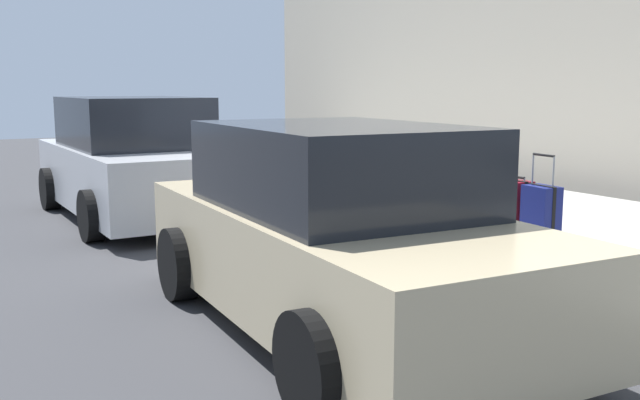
{
  "coord_description": "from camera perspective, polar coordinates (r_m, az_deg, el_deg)",
  "views": [
    {
      "loc": [
        -7.75,
        4.53,
        1.86
      ],
      "look_at": [
        -0.28,
        0.19,
        0.49
      ],
      "focal_mm": 40.32,
      "sensor_mm": 36.0,
      "label": 1
    }
  ],
  "objects": [
    {
      "name": "ground_plane",
      "position": [
        9.17,
        0.14,
        -2.7
      ],
      "size": [
        40.0,
        40.0,
        0.0
      ],
      "primitive_type": "plane",
      "color": "#333335"
    },
    {
      "name": "sidewalk_curb",
      "position": [
        10.62,
        11.88,
        -0.9
      ],
      "size": [
        18.0,
        5.0,
        0.14
      ],
      "primitive_type": "cube",
      "color": "#9E9B93",
      "rests_on": "ground_plane"
    },
    {
      "name": "suitcase_navy_0",
      "position": [
        7.27,
        17.08,
        -1.93
      ],
      "size": [
        0.36,
        0.25,
        1.09
      ],
      "color": "navy",
      "rests_on": "sidewalk_curb"
    },
    {
      "name": "suitcase_maroon_1",
      "position": [
        7.59,
        14.87,
        -1.38
      ],
      "size": [
        0.4,
        0.25,
        0.84
      ],
      "color": "maroon",
      "rests_on": "sidewalk_curb"
    },
    {
      "name": "suitcase_black_2",
      "position": [
        7.95,
        12.54,
        -0.94
      ],
      "size": [
        0.44,
        0.24,
        1.02
      ],
      "color": "black",
      "rests_on": "sidewalk_curb"
    },
    {
      "name": "suitcase_silver_3",
      "position": [
        8.33,
        10.14,
        -0.75
      ],
      "size": [
        0.48,
        0.22,
        0.71
      ],
      "color": "#9EA0A8",
      "rests_on": "sidewalk_curb"
    },
    {
      "name": "suitcase_teal_4",
      "position": [
        8.69,
        7.82,
        -0.02
      ],
      "size": [
        0.43,
        0.29,
        1.05
      ],
      "color": "#0F606B",
      "rests_on": "sidewalk_curb"
    },
    {
      "name": "suitcase_olive_5",
      "position": [
        9.12,
        6.4,
        -0.05
      ],
      "size": [
        0.4,
        0.24,
        0.92
      ],
      "color": "#59601E",
      "rests_on": "sidewalk_curb"
    },
    {
      "name": "suitcase_red_6",
      "position": [
        9.54,
        4.69,
        0.73
      ],
      "size": [
        0.51,
        0.2,
        1.02
      ],
      "color": "red",
      "rests_on": "sidewalk_curb"
    },
    {
      "name": "suitcase_navy_7",
      "position": [
        9.91,
        2.6,
        0.82
      ],
      "size": [
        0.4,
        0.29,
        0.83
      ],
      "color": "navy",
      "rests_on": "sidewalk_curb"
    },
    {
      "name": "suitcase_maroon_8",
      "position": [
        10.32,
        1.33,
        1.6
      ],
      "size": [
        0.47,
        0.23,
        1.05
      ],
      "color": "maroon",
      "rests_on": "sidewalk_curb"
    },
    {
      "name": "fire_hydrant",
      "position": [
        10.98,
        -0.73,
        1.96
      ],
      "size": [
        0.39,
        0.21,
        0.72
      ],
      "color": "red",
      "rests_on": "sidewalk_curb"
    },
    {
      "name": "bollard_post",
      "position": [
        11.61,
        -3.31,
        2.19
      ],
      "size": [
        0.15,
        0.15,
        0.69
      ],
      "primitive_type": "cylinder",
      "color": "brown",
      "rests_on": "sidewalk_curb"
    },
    {
      "name": "parked_car_beige_0",
      "position": [
        5.49,
        1.31,
        -2.76
      ],
      "size": [
        4.29,
        2.1,
        1.58
      ],
      "color": "tan",
      "rests_on": "ground_plane"
    },
    {
      "name": "parked_car_silver_1",
      "position": [
        10.53,
        -14.55,
        2.92
      ],
      "size": [
        4.35,
        2.09,
        1.71
      ],
      "color": "#B2B5BA",
      "rests_on": "ground_plane"
    }
  ]
}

